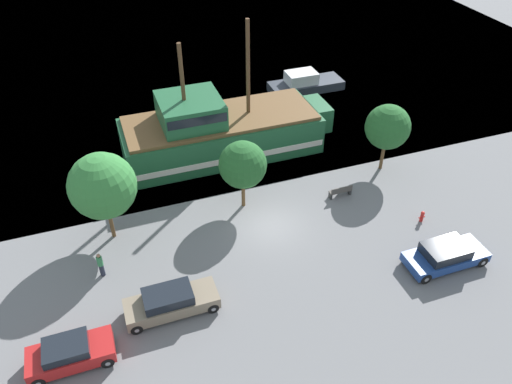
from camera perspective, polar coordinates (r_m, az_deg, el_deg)
ground_plane at (r=31.60m, az=1.61°, el=-3.73°), size 160.00×160.00×0.00m
water_surface at (r=69.78m, az=-12.18°, el=19.55°), size 80.00×80.00×0.00m
pirate_ship at (r=37.43m, az=-4.19°, el=6.95°), size 15.78×5.52×9.91m
moored_boat_dockside at (r=47.34m, az=5.58°, el=12.25°), size 6.86×2.46×1.82m
parked_car_curb_front at (r=30.58m, az=20.83°, el=-6.74°), size 4.77×2.02×1.42m
parked_car_curb_mid at (r=25.98m, az=-20.49°, el=-16.89°), size 3.96×1.79×1.41m
parked_car_curb_rear at (r=26.67m, az=-9.71°, el=-12.27°), size 4.81×1.80×1.47m
fire_hydrant at (r=33.28m, az=18.45°, el=-2.62°), size 0.42×0.25×0.76m
bench_promenade_east at (r=34.01m, az=9.66°, el=0.08°), size 1.56×0.45×0.85m
pedestrian_walking_near at (r=29.24m, az=-17.33°, el=-7.93°), size 0.32×0.32×1.62m
tree_row_east at (r=29.64m, az=-17.14°, el=0.66°), size 3.90×3.90×5.81m
tree_row_mideast at (r=31.11m, az=-1.52°, el=3.12°), size 3.04×3.04×4.78m
tree_row_midwest at (r=35.78m, az=14.82°, el=7.19°), size 3.13×3.13×5.02m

